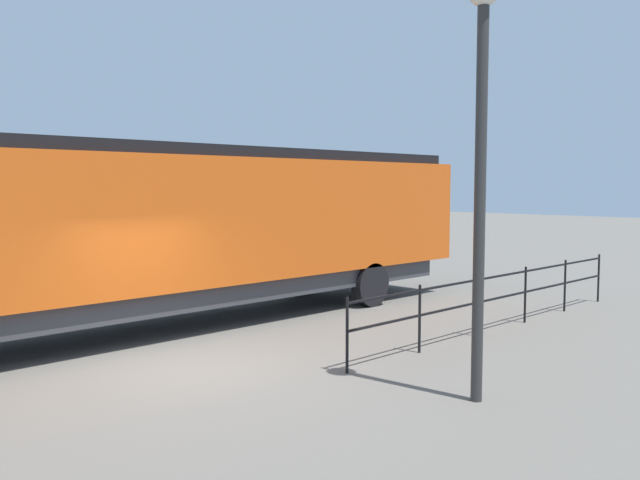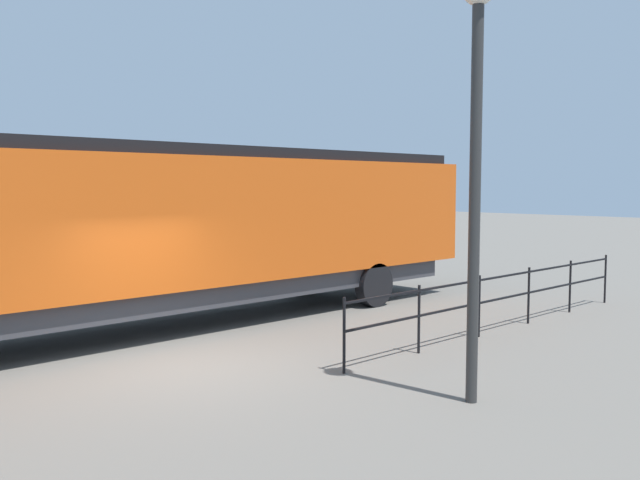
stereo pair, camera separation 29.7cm
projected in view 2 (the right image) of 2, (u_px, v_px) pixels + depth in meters
ground_plane at (187, 368)px, 11.28m from camera, size 120.00×120.00×0.00m
locomotive at (158, 226)px, 14.26m from camera, size 3.04×17.91×3.86m
lamp_post at (476, 116)px, 9.21m from camera, size 0.47×0.47×5.91m
platform_fence at (505, 292)px, 14.22m from camera, size 0.05×9.70×1.25m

